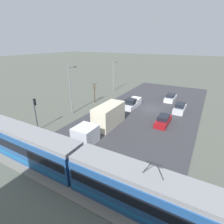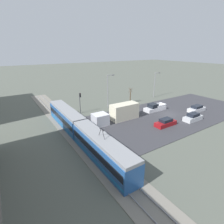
# 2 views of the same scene
# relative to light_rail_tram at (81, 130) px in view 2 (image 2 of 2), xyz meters

# --- Properties ---
(ground_plane) EXTENTS (320.00, 320.00, 0.00)m
(ground_plane) POSITION_rel_light_rail_tram_xyz_m (0.13, -21.56, -1.73)
(ground_plane) COLOR #565B51
(road_surface) EXTENTS (18.00, 43.39, 0.08)m
(road_surface) POSITION_rel_light_rail_tram_xyz_m (0.13, -21.56, -1.69)
(road_surface) COLOR #38383D
(road_surface) RESTS_ON ground
(rail_bed) EXTENTS (68.53, 4.40, 0.22)m
(rail_bed) POSITION_rel_light_rail_tram_xyz_m (0.13, 0.00, -1.68)
(rail_bed) COLOR gray
(rail_bed) RESTS_ON ground
(light_rail_tram) EXTENTS (27.01, 2.66, 4.53)m
(light_rail_tram) POSITION_rel_light_rail_tram_xyz_m (0.00, 0.00, 0.00)
(light_rail_tram) COLOR #235193
(light_rail_tram) RESTS_ON ground
(box_truck) EXTENTS (2.58, 10.28, 3.29)m
(box_truck) POSITION_rel_light_rail_tram_xyz_m (3.42, -9.94, -0.13)
(box_truck) COLOR silver
(box_truck) RESTS_ON ground
(pickup_truck) EXTENTS (2.05, 5.74, 1.80)m
(pickup_truck) POSITION_rel_light_rail_tram_xyz_m (3.63, -20.71, -0.97)
(pickup_truck) COLOR silver
(pickup_truck) RESTS_ON ground
(sedan_car_0) EXTENTS (1.80, 4.45, 1.58)m
(sedan_car_0) POSITION_rel_light_rail_tram_xyz_m (-5.13, -22.77, -1.00)
(sedan_car_0) COLOR silver
(sedan_car_0) RESTS_ON ground
(sedan_car_1) EXTENTS (1.84, 4.79, 1.43)m
(sedan_car_1) POSITION_rel_light_rail_tram_xyz_m (-2.18, -28.75, -1.06)
(sedan_car_1) COLOR silver
(sedan_car_1) RESTS_ON ground
(sedan_car_2) EXTENTS (1.75, 4.58, 1.43)m
(sedan_car_2) POSITION_rel_light_rail_tram_xyz_m (-3.83, -15.93, -1.06)
(sedan_car_2) COLOR maroon
(sedan_car_2) RESTS_ON ground
(traffic_light_pole) EXTENTS (0.28, 0.47, 4.79)m
(traffic_light_pole) POSITION_rel_light_rail_tram_xyz_m (11.82, -5.02, 1.40)
(traffic_light_pole) COLOR #47474C
(traffic_light_pole) RESTS_ON ground
(street_tree) EXTENTS (1.05, 0.88, 4.43)m
(street_tree) POSITION_rel_light_rail_tram_xyz_m (11.88, -19.71, 0.29)
(street_tree) COLOR brown
(street_tree) RESTS_ON ground
(street_lamp_near_crossing) EXTENTS (0.36, 1.95, 8.32)m
(street_lamp_near_crossing) POSITION_rel_light_rail_tram_xyz_m (11.78, -12.61, 3.06)
(street_lamp_near_crossing) COLOR gray
(street_lamp_near_crossing) RESTS_ON ground
(street_lamp_mid_block) EXTENTS (0.36, 1.95, 7.52)m
(street_lamp_mid_block) POSITION_rel_light_rail_tram_xyz_m (12.90, -30.07, 2.65)
(street_lamp_mid_block) COLOR gray
(street_lamp_mid_block) RESTS_ON ground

